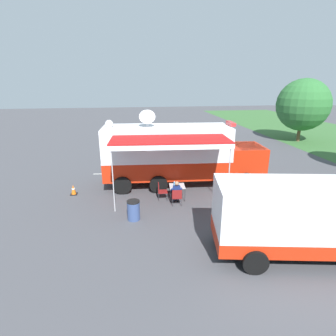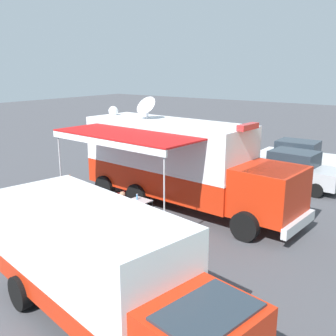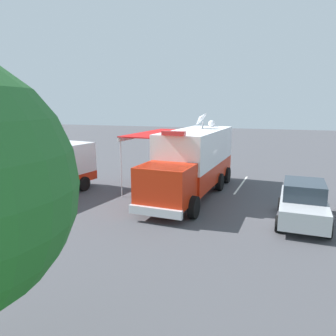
{
  "view_description": "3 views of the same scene",
  "coord_description": "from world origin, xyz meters",
  "px_view_note": "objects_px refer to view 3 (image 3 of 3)",
  "views": [
    {
      "loc": [
        14.99,
        -2.09,
        5.96
      ],
      "look_at": [
        0.27,
        0.04,
        1.11
      ],
      "focal_mm": 28.67,
      "sensor_mm": 36.0,
      "label": 1
    },
    {
      "loc": [
        12.88,
        9.53,
        5.64
      ],
      "look_at": [
        0.22,
        0.22,
        1.6
      ],
      "focal_mm": 42.23,
      "sensor_mm": 36.0,
      "label": 2
    },
    {
      "loc": [
        -4.07,
        17.61,
        4.92
      ],
      "look_at": [
        1.89,
        -0.52,
        1.12
      ],
      "focal_mm": 34.33,
      "sensor_mm": 36.0,
      "label": 3
    }
  ],
  "objects_px": {
    "folding_chair_at_table": "(148,179)",
    "car_far_corner": "(303,203)",
    "folding_table": "(160,178)",
    "trash_bin": "(144,171)",
    "traffic_cone": "(202,168)",
    "support_truck": "(42,172)",
    "folding_chair_beside_table": "(165,177)",
    "command_truck": "(192,160)",
    "seated_responder": "(151,177)",
    "water_bottle": "(162,174)"
  },
  "relations": [
    {
      "from": "folding_chair_beside_table",
      "to": "traffic_cone",
      "type": "distance_m",
      "value": 4.86
    },
    {
      "from": "traffic_cone",
      "to": "support_truck",
      "type": "distance_m",
      "value": 11.38
    },
    {
      "from": "traffic_cone",
      "to": "car_far_corner",
      "type": "bearing_deg",
      "value": 124.92
    },
    {
      "from": "folding_chair_at_table",
      "to": "support_truck",
      "type": "height_order",
      "value": "support_truck"
    },
    {
      "from": "folding_chair_at_table",
      "to": "folding_chair_beside_table",
      "type": "bearing_deg",
      "value": -141.04
    },
    {
      "from": "command_truck",
      "to": "seated_responder",
      "type": "bearing_deg",
      "value": -13.29
    },
    {
      "from": "folding_chair_beside_table",
      "to": "seated_responder",
      "type": "bearing_deg",
      "value": 46.52
    },
    {
      "from": "folding_chair_beside_table",
      "to": "car_far_corner",
      "type": "height_order",
      "value": "car_far_corner"
    },
    {
      "from": "command_truck",
      "to": "car_far_corner",
      "type": "distance_m",
      "value": 6.31
    },
    {
      "from": "command_truck",
      "to": "trash_bin",
      "type": "relative_size",
      "value": 10.58
    },
    {
      "from": "support_truck",
      "to": "seated_responder",
      "type": "bearing_deg",
      "value": -141.91
    },
    {
      "from": "trash_bin",
      "to": "support_truck",
      "type": "relative_size",
      "value": 0.13
    },
    {
      "from": "water_bottle",
      "to": "seated_responder",
      "type": "distance_m",
      "value": 0.72
    },
    {
      "from": "trash_bin",
      "to": "support_truck",
      "type": "bearing_deg",
      "value": 59.82
    },
    {
      "from": "folding_table",
      "to": "trash_bin",
      "type": "height_order",
      "value": "trash_bin"
    },
    {
      "from": "car_far_corner",
      "to": "command_truck",
      "type": "bearing_deg",
      "value": -27.75
    },
    {
      "from": "folding_table",
      "to": "support_truck",
      "type": "relative_size",
      "value": 0.12
    },
    {
      "from": "folding_chair_at_table",
      "to": "support_truck",
      "type": "xyz_separation_m",
      "value": [
        4.57,
        3.74,
        0.87
      ]
    },
    {
      "from": "support_truck",
      "to": "trash_bin",
      "type": "bearing_deg",
      "value": -120.18
    },
    {
      "from": "folding_table",
      "to": "folding_chair_at_table",
      "type": "relative_size",
      "value": 0.98
    },
    {
      "from": "folding_table",
      "to": "trash_bin",
      "type": "relative_size",
      "value": 0.94
    },
    {
      "from": "seated_responder",
      "to": "support_truck",
      "type": "xyz_separation_m",
      "value": [
        4.76,
        3.73,
        0.73
      ]
    },
    {
      "from": "command_truck",
      "to": "car_far_corner",
      "type": "xyz_separation_m",
      "value": [
        -5.5,
        2.9,
        -1.06
      ]
    },
    {
      "from": "command_truck",
      "to": "folding_table",
      "type": "distance_m",
      "value": 2.48
    },
    {
      "from": "seated_responder",
      "to": "traffic_cone",
      "type": "height_order",
      "value": "seated_responder"
    },
    {
      "from": "water_bottle",
      "to": "seated_responder",
      "type": "xyz_separation_m",
      "value": [
        0.7,
        -0.01,
        -0.18
      ]
    },
    {
      "from": "car_far_corner",
      "to": "seated_responder",
      "type": "bearing_deg",
      "value": -23.32
    },
    {
      "from": "command_truck",
      "to": "folding_chair_beside_table",
      "type": "relative_size",
      "value": 11.07
    },
    {
      "from": "folding_chair_at_table",
      "to": "car_far_corner",
      "type": "relative_size",
      "value": 0.2
    },
    {
      "from": "water_bottle",
      "to": "folding_chair_beside_table",
      "type": "distance_m",
      "value": 0.78
    },
    {
      "from": "seated_responder",
      "to": "traffic_cone",
      "type": "distance_m",
      "value": 5.74
    },
    {
      "from": "command_truck",
      "to": "folding_chair_beside_table",
      "type": "xyz_separation_m",
      "value": [
        2.02,
        -1.34,
        -1.43
      ]
    },
    {
      "from": "command_truck",
      "to": "support_truck",
      "type": "distance_m",
      "value": 8.08
    },
    {
      "from": "traffic_cone",
      "to": "folding_chair_at_table",
      "type": "bearing_deg",
      "value": 68.17
    },
    {
      "from": "water_bottle",
      "to": "car_far_corner",
      "type": "relative_size",
      "value": 0.05
    },
    {
      "from": "command_truck",
      "to": "water_bottle",
      "type": "bearing_deg",
      "value": -17.52
    },
    {
      "from": "command_truck",
      "to": "folding_table",
      "type": "xyz_separation_m",
      "value": [
        2.08,
        -0.49,
        -1.27
      ]
    },
    {
      "from": "trash_bin",
      "to": "traffic_cone",
      "type": "bearing_deg",
      "value": -135.68
    },
    {
      "from": "command_truck",
      "to": "traffic_cone",
      "type": "distance_m",
      "value": 6.29
    },
    {
      "from": "trash_bin",
      "to": "folding_chair_beside_table",
      "type": "bearing_deg",
      "value": 143.63
    },
    {
      "from": "folding_chair_beside_table",
      "to": "seated_responder",
      "type": "xyz_separation_m",
      "value": [
        0.67,
        0.71,
        0.14
      ]
    },
    {
      "from": "traffic_cone",
      "to": "car_far_corner",
      "type": "relative_size",
      "value": 0.14
    },
    {
      "from": "support_truck",
      "to": "traffic_cone",
      "type": "bearing_deg",
      "value": -126.41
    },
    {
      "from": "seated_responder",
      "to": "support_truck",
      "type": "height_order",
      "value": "support_truck"
    },
    {
      "from": "folding_table",
      "to": "traffic_cone",
      "type": "height_order",
      "value": "folding_table"
    },
    {
      "from": "folding_table",
      "to": "seated_responder",
      "type": "bearing_deg",
      "value": -13.08
    },
    {
      "from": "command_truck",
      "to": "folding_chair_at_table",
      "type": "height_order",
      "value": "command_truck"
    },
    {
      "from": "folding_chair_at_table",
      "to": "support_truck",
      "type": "distance_m",
      "value": 5.97
    },
    {
      "from": "water_bottle",
      "to": "trash_bin",
      "type": "distance_m",
      "value": 3.0
    },
    {
      "from": "water_bottle",
      "to": "support_truck",
      "type": "relative_size",
      "value": 0.03
    }
  ]
}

